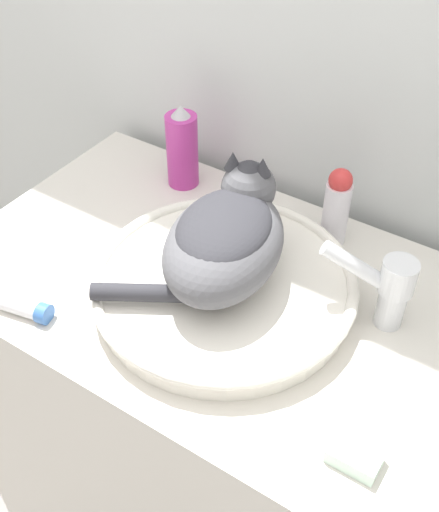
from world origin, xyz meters
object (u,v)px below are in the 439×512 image
(deodorant_stick, at_px, (337,207))
(faucet, at_px, (388,286))
(cat, at_px, (225,236))
(soap_bar, at_px, (355,456))
(spray_bottle_trigger, at_px, (182,149))
(cream_tube, at_px, (11,303))

(deodorant_stick, bearing_deg, faucet, -42.60)
(faucet, height_order, deodorant_stick, deodorant_stick)
(cat, relative_size, faucet, 2.10)
(faucet, relative_size, deodorant_stick, 0.97)
(soap_bar, bearing_deg, spray_bottle_trigger, 144.78)
(cat, height_order, cream_tube, cat)
(cat, distance_m, spray_bottle_trigger, 0.33)
(cat, height_order, faucet, cat)
(spray_bottle_trigger, bearing_deg, soap_bar, -35.22)
(cat, bearing_deg, faucet, -83.03)
(soap_bar, bearing_deg, cat, 151.52)
(spray_bottle_trigger, xyz_separation_m, cream_tube, (-0.02, -0.44, -0.06))
(faucet, bearing_deg, soap_bar, 84.06)
(spray_bottle_trigger, bearing_deg, deodorant_stick, 0.00)
(deodorant_stick, xyz_separation_m, spray_bottle_trigger, (-0.33, 0.00, 0.00))
(faucet, relative_size, soap_bar, 2.18)
(faucet, height_order, spray_bottle_trigger, spray_bottle_trigger)
(cream_tube, bearing_deg, spray_bottle_trigger, 86.84)
(cat, bearing_deg, soap_bar, -130.61)
(soap_bar, bearing_deg, cream_tube, -174.83)
(cat, distance_m, soap_bar, 0.37)
(cat, height_order, soap_bar, cat)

